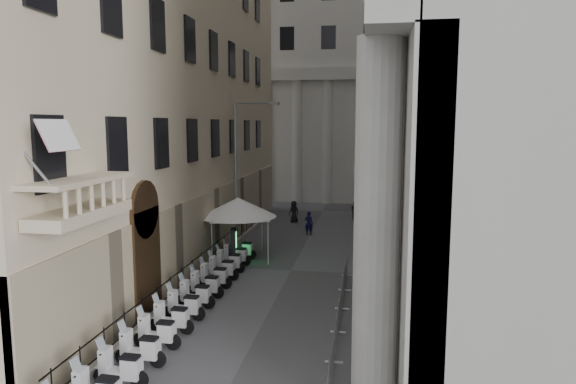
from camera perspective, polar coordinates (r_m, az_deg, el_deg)
name	(u,v)px	position (r m, az deg, el deg)	size (l,w,h in m)	color
far_building	(332,55)	(55.94, 4.91, 14.92)	(22.00, 10.00, 30.00)	#BAB7B0
iron_fence	(207,273)	(27.79, -8.95, -8.90)	(0.30, 28.00, 1.40)	black
blue_awning	(369,244)	(34.25, 8.98, -5.74)	(1.60, 3.00, 3.00)	navy
scooter_3	(141,366)	(18.31, -15.97, -18.09)	(0.56, 1.40, 1.50)	silver
scooter_4	(158,348)	(19.42, -14.23, -16.47)	(0.56, 1.40, 1.50)	silver
scooter_5	(173,333)	(20.57, -12.71, -15.02)	(0.56, 1.40, 1.50)	silver
scooter_6	(185,320)	(21.73, -11.37, -13.72)	(0.56, 1.40, 1.50)	silver
scooter_7	(196,308)	(22.92, -10.18, -12.55)	(0.56, 1.40, 1.50)	silver
scooter_8	(206,297)	(24.12, -9.11, -11.48)	(0.56, 1.40, 1.50)	silver
scooter_9	(215,288)	(25.34, -8.16, -10.52)	(0.56, 1.40, 1.50)	silver
scooter_10	(222,280)	(26.57, -7.29, -9.64)	(0.56, 1.40, 1.50)	silver
scooter_11	(230,272)	(27.81, -6.51, -8.84)	(0.56, 1.40, 1.50)	silver
scooter_12	(236,265)	(29.06, -5.80, -8.10)	(0.56, 1.40, 1.50)	silver
scooter_13	(242,259)	(30.32, -5.15, -7.43)	(0.56, 1.40, 1.50)	silver
barrier_1	(331,381)	(16.82, 4.82, -20.24)	(0.60, 2.40, 1.10)	#96989D
barrier_2	(336,347)	(19.06, 5.39, -16.74)	(0.60, 2.40, 1.10)	#96989D
barrier_3	(340,320)	(21.36, 5.82, -13.99)	(0.60, 2.40, 1.10)	#96989D
barrier_4	(343,299)	(23.70, 6.16, -11.78)	(0.60, 2.40, 1.10)	#96989D
barrier_5	(346,283)	(26.07, 6.43, -9.96)	(0.60, 2.40, 1.10)	#96989D
security_tent	(246,209)	(29.35, -4.71, -1.90)	(4.44, 4.44, 3.61)	silver
street_lamp	(241,161)	(32.10, -5.20, 3.41)	(2.95, 0.75, 9.16)	gray
info_kiosk	(234,246)	(29.18, -6.06, -5.99)	(0.49, 0.98, 2.00)	black
pedestrian_a	(309,223)	(36.44, 2.33, -3.49)	(0.61, 0.40, 1.68)	#0E0D37
pedestrian_b	(355,210)	(42.36, 7.45, -2.04)	(0.78, 0.60, 1.60)	black
pedestrian_c	(294,212)	(41.02, 0.67, -2.20)	(0.85, 0.55, 1.73)	black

